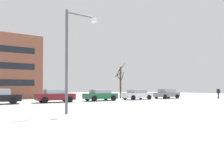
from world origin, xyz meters
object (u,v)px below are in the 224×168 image
Objects in this scene: parked_car_green at (100,95)px; parked_car_white at (137,94)px; pedestrian_crossing at (218,92)px; parked_car_maroon at (55,96)px; street_lamp at (72,51)px; parked_car_gray at (167,94)px.

parked_car_white reaches higher than parked_car_green.
parked_car_white is at bearing 161.87° from pedestrian_crossing.
parked_car_maroon is 0.97× the size of parked_car_white.
pedestrian_crossing is (23.41, -4.06, 0.21)m from parked_car_maroon.
parked_car_maroon is at bearing 179.77° from parked_car_white.
street_lamp is at bearing -140.95° from parked_car_white.
parked_car_maroon is 11.14m from parked_car_white.
parked_car_gray is at bearing -0.32° from parked_car_maroon.
parked_car_gray is at bearing 29.38° from street_lamp.
parked_car_maroon is at bearing 179.68° from parked_car_gray.
parked_car_white is at bearing -1.59° from parked_car_green.
pedestrian_crossing reaches higher than parked_car_white.
pedestrian_crossing is (6.71, -3.97, 0.20)m from parked_car_gray.
street_lamp is 21.33m from parked_car_gray.
parked_car_white is at bearing 39.05° from street_lamp.
parked_car_gray is 7.80m from pedestrian_crossing.
parked_car_white is (12.83, 10.41, -3.08)m from street_lamp.
street_lamp is 26.06m from pedestrian_crossing.
parked_car_green is 18.33m from pedestrian_crossing.
street_lamp is 11.02m from parked_car_maroon.
parked_car_white is 2.58× the size of pedestrian_crossing.
street_lamp is 16.80m from parked_car_white.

